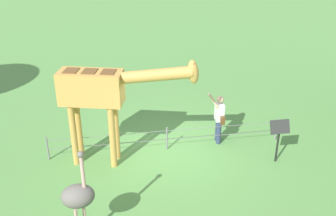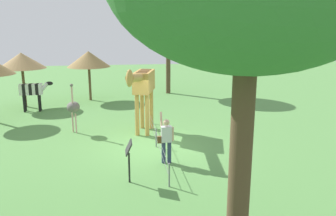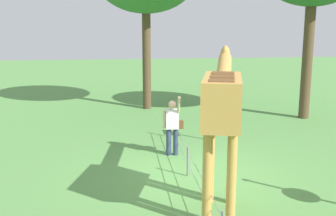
{
  "view_description": "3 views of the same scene",
  "coord_description": "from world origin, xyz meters",
  "px_view_note": "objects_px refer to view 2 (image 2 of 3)",
  "views": [
    {
      "loc": [
        -1.65,
        -10.08,
        6.36
      ],
      "look_at": [
        0.01,
        -0.02,
        1.46
      ],
      "focal_mm": 42.11,
      "sensor_mm": 36.0,
      "label": 1
    },
    {
      "loc": [
        12.84,
        -1.29,
        4.69
      ],
      "look_at": [
        0.12,
        0.57,
        1.6
      ],
      "focal_mm": 36.76,
      "sensor_mm": 36.0,
      "label": 2
    },
    {
      "loc": [
        -9.71,
        1.75,
        3.85
      ],
      "look_at": [
        0.56,
        0.54,
        1.61
      ],
      "focal_mm": 45.01,
      "sensor_mm": 36.0,
      "label": 3
    }
  ],
  "objects_px": {
    "ostrich": "(73,107)",
    "shade_hut_far": "(21,61)",
    "giraffe": "(143,86)",
    "visitor": "(166,138)",
    "zebra": "(32,91)",
    "shade_hut_aside": "(89,59)",
    "tree_west": "(168,20)",
    "info_sign": "(129,153)"
  },
  "relations": [
    {
      "from": "ostrich",
      "to": "shade_hut_far",
      "type": "distance_m",
      "value": 6.84
    },
    {
      "from": "shade_hut_far",
      "to": "tree_west",
      "type": "xyz_separation_m",
      "value": [
        -2.94,
        9.01,
        2.32
      ]
    },
    {
      "from": "giraffe",
      "to": "shade_hut_far",
      "type": "height_order",
      "value": "giraffe"
    },
    {
      "from": "visitor",
      "to": "giraffe",
      "type": "bearing_deg",
      "value": -171.17
    },
    {
      "from": "visitor",
      "to": "ostrich",
      "type": "bearing_deg",
      "value": -138.62
    },
    {
      "from": "ostrich",
      "to": "shade_hut_far",
      "type": "xyz_separation_m",
      "value": [
        -5.68,
        -3.49,
        1.54
      ]
    },
    {
      "from": "visitor",
      "to": "shade_hut_far",
      "type": "bearing_deg",
      "value": -144.03
    },
    {
      "from": "shade_hut_far",
      "to": "shade_hut_aside",
      "type": "height_order",
      "value": "shade_hut_far"
    },
    {
      "from": "shade_hut_far",
      "to": "shade_hut_aside",
      "type": "xyz_separation_m",
      "value": [
        -1.34,
        3.69,
        -0.08
      ]
    },
    {
      "from": "ostrich",
      "to": "zebra",
      "type": "bearing_deg",
      "value": -148.35
    },
    {
      "from": "giraffe",
      "to": "shade_hut_far",
      "type": "bearing_deg",
      "value": -133.92
    },
    {
      "from": "visitor",
      "to": "shade_hut_aside",
      "type": "relative_size",
      "value": 0.56
    },
    {
      "from": "zebra",
      "to": "shade_hut_far",
      "type": "xyz_separation_m",
      "value": [
        -1.24,
        -0.75,
        1.55
      ]
    },
    {
      "from": "visitor",
      "to": "zebra",
      "type": "distance_m",
      "value": 10.6
    },
    {
      "from": "giraffe",
      "to": "shade_hut_aside",
      "type": "bearing_deg",
      "value": -159.53
    },
    {
      "from": "shade_hut_far",
      "to": "visitor",
      "type": "bearing_deg",
      "value": 35.97
    },
    {
      "from": "visitor",
      "to": "shade_hut_aside",
      "type": "bearing_deg",
      "value": -163.01
    },
    {
      "from": "visitor",
      "to": "info_sign",
      "type": "xyz_separation_m",
      "value": [
        1.36,
        -1.33,
        0.05
      ]
    },
    {
      "from": "giraffe",
      "to": "info_sign",
      "type": "distance_m",
      "value": 5.03
    },
    {
      "from": "ostrich",
      "to": "info_sign",
      "type": "xyz_separation_m",
      "value": [
        5.43,
        2.26,
        -0.23
      ]
    },
    {
      "from": "giraffe",
      "to": "tree_west",
      "type": "distance_m",
      "value": 9.98
    },
    {
      "from": "ostrich",
      "to": "info_sign",
      "type": "distance_m",
      "value": 5.89
    },
    {
      "from": "giraffe",
      "to": "visitor",
      "type": "distance_m",
      "value": 3.71
    },
    {
      "from": "giraffe",
      "to": "shade_hut_aside",
      "type": "height_order",
      "value": "giraffe"
    },
    {
      "from": "shade_hut_aside",
      "to": "visitor",
      "type": "bearing_deg",
      "value": 16.99
    },
    {
      "from": "shade_hut_aside",
      "to": "tree_west",
      "type": "bearing_deg",
      "value": 106.74
    },
    {
      "from": "visitor",
      "to": "shade_hut_far",
      "type": "xyz_separation_m",
      "value": [
        -9.75,
        -7.07,
        1.81
      ]
    },
    {
      "from": "shade_hut_aside",
      "to": "tree_west",
      "type": "xyz_separation_m",
      "value": [
        -1.6,
        5.32,
        2.4
      ]
    },
    {
      "from": "visitor",
      "to": "ostrich",
      "type": "xyz_separation_m",
      "value": [
        -4.07,
        -3.58,
        0.27
      ]
    },
    {
      "from": "visitor",
      "to": "zebra",
      "type": "height_order",
      "value": "visitor"
    },
    {
      "from": "zebra",
      "to": "shade_hut_far",
      "type": "bearing_deg",
      "value": -148.7
    },
    {
      "from": "zebra",
      "to": "shade_hut_aside",
      "type": "distance_m",
      "value": 4.17
    },
    {
      "from": "tree_west",
      "to": "giraffe",
      "type": "bearing_deg",
      "value": -14.96
    },
    {
      "from": "info_sign",
      "to": "visitor",
      "type": "bearing_deg",
      "value": 135.78
    },
    {
      "from": "ostrich",
      "to": "tree_west",
      "type": "xyz_separation_m",
      "value": [
        -8.61,
        5.52,
        3.86
      ]
    },
    {
      "from": "ostrich",
      "to": "tree_west",
      "type": "relative_size",
      "value": 0.36
    },
    {
      "from": "giraffe",
      "to": "zebra",
      "type": "height_order",
      "value": "giraffe"
    },
    {
      "from": "giraffe",
      "to": "shade_hut_far",
      "type": "xyz_separation_m",
      "value": [
        -6.3,
        -6.54,
        0.54
      ]
    },
    {
      "from": "info_sign",
      "to": "zebra",
      "type": "bearing_deg",
      "value": -153.17
    },
    {
      "from": "giraffe",
      "to": "zebra",
      "type": "relative_size",
      "value": 2.06
    },
    {
      "from": "shade_hut_far",
      "to": "giraffe",
      "type": "bearing_deg",
      "value": 46.08
    },
    {
      "from": "zebra",
      "to": "info_sign",
      "type": "distance_m",
      "value": 11.07
    }
  ]
}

